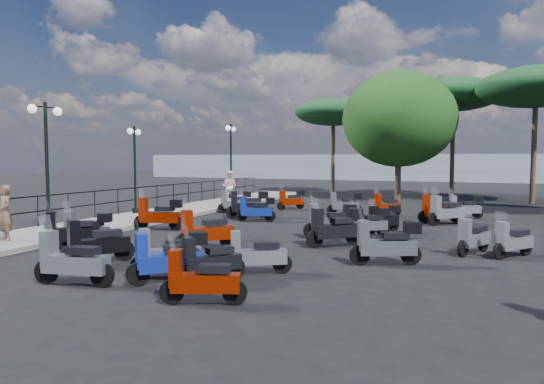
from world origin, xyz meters
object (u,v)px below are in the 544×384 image
at_px(woman, 5,213).
at_px(scooter_25, 512,241).
at_px(scooter_6, 167,254).
at_px(scooter_19, 336,229).
at_px(pine_0, 454,95).
at_px(scooter_1, 86,230).
at_px(scooter_4, 235,202).
at_px(scooter_21, 386,207).
at_px(pedestrian_far, 230,187).
at_px(scooter_14, 331,221).
at_px(lamp_post_0, 47,157).
at_px(scooter_2, 71,232).
at_px(scooter_28, 465,208).
at_px(scooter_27, 446,212).
at_px(pine_1, 536,87).
at_px(scooter_5, 96,244).
at_px(scooter_16, 345,204).
at_px(lamp_post_2, 231,156).
at_px(scooter_0, 72,262).
at_px(broadleaf_tree, 399,119).
at_px(scooter_26, 473,238).
at_px(scooter_8, 256,210).
at_px(scooter_18, 256,255).
at_px(scooter_24, 386,244).
at_px(scooter_12, 169,258).
at_px(scooter_13, 335,228).
at_px(scooter_9, 248,205).
at_px(scooter_7, 205,232).
at_px(scooter_17, 201,280).
at_px(scooter_3, 159,215).
at_px(scooter_20, 368,223).
at_px(scooter_22, 440,210).
at_px(pine_2, 333,112).
at_px(scooter_11, 209,262).
at_px(lamp_post_1, 135,164).

xyz_separation_m(woman, scooter_25, (13.50, 3.89, -0.55)).
height_order(scooter_6, scooter_19, scooter_6).
bearing_deg(pine_0, scooter_1, -111.53).
xyz_separation_m(scooter_4, scooter_21, (6.77, 1.22, -0.05)).
xyz_separation_m(pedestrian_far, scooter_14, (8.14, -8.42, -0.48)).
height_order(lamp_post_0, scooter_2, lamp_post_0).
relative_size(scooter_19, scooter_28, 0.97).
bearing_deg(scooter_27, pine_1, -66.70).
relative_size(scooter_5, scooter_16, 1.07).
relative_size(scooter_6, pine_0, 0.18).
bearing_deg(scooter_27, lamp_post_2, 16.06).
bearing_deg(scooter_14, scooter_28, -62.05).
relative_size(scooter_0, broadleaf_tree, 0.22).
height_order(scooter_26, pine_1, pine_1).
bearing_deg(lamp_post_0, scooter_8, 50.64).
distance_m(scooter_14, scooter_18, 5.36).
distance_m(scooter_6, scooter_26, 7.96).
bearing_deg(scooter_28, scooter_8, 96.28).
relative_size(scooter_26, scooter_28, 0.98).
bearing_deg(scooter_24, pedestrian_far, 16.65).
distance_m(scooter_12, scooter_26, 8.01).
bearing_deg(broadleaf_tree, scooter_24, -82.31).
bearing_deg(scooter_13, scooter_25, -131.91).
bearing_deg(pedestrian_far, scooter_9, 121.62).
xyz_separation_m(scooter_7, scooter_17, (2.55, -4.40, -0.08)).
height_order(scooter_3, scooter_13, scooter_3).
bearing_deg(lamp_post_0, scooter_19, 13.65).
xyz_separation_m(woman, scooter_13, (8.89, 3.64, -0.43)).
distance_m(lamp_post_2, scooter_20, 14.98).
distance_m(pedestrian_far, scooter_28, 12.07).
height_order(scooter_1, scooter_18, scooter_1).
bearing_deg(scooter_1, scooter_8, -32.94).
height_order(scooter_19, scooter_22, scooter_22).
height_order(scooter_22, scooter_25, scooter_22).
xyz_separation_m(scooter_2, scooter_26, (10.39, 3.63, -0.04)).
height_order(scooter_14, scooter_18, scooter_14).
bearing_deg(scooter_6, pine_2, -31.46).
distance_m(scooter_4, scooter_11, 12.70).
distance_m(scooter_0, scooter_9, 11.39).
xyz_separation_m(scooter_16, scooter_18, (1.06, -11.86, -0.05)).
relative_size(scooter_7, scooter_11, 1.16).
height_order(scooter_20, scooter_22, scooter_22).
bearing_deg(scooter_22, scooter_4, 63.24).
distance_m(woman, scooter_21, 14.57).
bearing_deg(scooter_6, scooter_0, 99.61).
height_order(scooter_16, scooter_28, scooter_16).
xyz_separation_m(pedestrian_far, scooter_11, (7.37, -14.76, -0.59)).
xyz_separation_m(scooter_7, broadleaf_tree, (2.49, 18.51, 4.39)).
distance_m(lamp_post_1, scooter_24, 13.23).
bearing_deg(pedestrian_far, scooter_14, 130.05).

